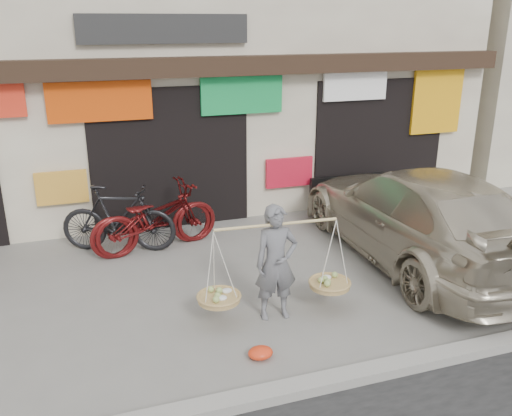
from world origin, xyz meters
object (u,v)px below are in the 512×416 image
object	(u,v)px
bike_1	(118,218)
suv	(417,214)
bike_3	(152,218)
bike_2	(157,218)
street_vendor	(276,267)

from	to	relation	value
bike_1	suv	world-z (taller)	suv
bike_1	bike_3	xyz separation A→B (m)	(0.56, -0.14, -0.02)
bike_3	bike_2	bearing A→B (deg)	-102.86
bike_2	suv	distance (m)	4.44
street_vendor	bike_3	size ratio (longest dim) A/B	0.96
street_vendor	suv	size ratio (longest dim) A/B	0.39
bike_1	bike_2	size ratio (longest dim) A/B	0.90
bike_2	suv	size ratio (longest dim) A/B	0.41
street_vendor	suv	xyz separation A→B (m)	(2.92, 1.08, 0.04)
street_vendor	bike_3	world-z (taller)	street_vendor
bike_2	bike_3	distance (m)	0.09
suv	street_vendor	bearing A→B (deg)	21.49
bike_2	suv	world-z (taller)	suv
street_vendor	bike_3	distance (m)	3.10
street_vendor	bike_1	distance (m)	3.48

